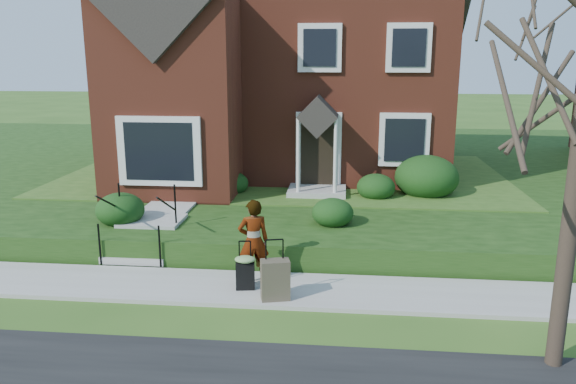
# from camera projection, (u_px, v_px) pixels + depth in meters

# --- Properties ---
(ground) EXTENTS (120.00, 120.00, 0.00)m
(ground) POSITION_uv_depth(u_px,v_px,m) (240.00, 290.00, 10.78)
(ground) COLOR #2D5119
(ground) RESTS_ON ground
(sidewalk) EXTENTS (60.00, 1.60, 0.08)m
(sidewalk) POSITION_uv_depth(u_px,v_px,m) (240.00, 288.00, 10.78)
(sidewalk) COLOR #9E9B93
(sidewalk) RESTS_ON ground
(terrace) EXTENTS (44.00, 20.00, 0.60)m
(terrace) POSITION_uv_depth(u_px,v_px,m) (399.00, 169.00, 20.87)
(terrace) COLOR #17340E
(terrace) RESTS_ON ground
(walkway) EXTENTS (1.20, 6.00, 0.06)m
(walkway) POSITION_uv_depth(u_px,v_px,m) (184.00, 194.00, 15.71)
(walkway) COLOR #9E9B93
(walkway) RESTS_ON terrace
(main_house) EXTENTS (10.40, 10.20, 9.40)m
(main_house) POSITION_uv_depth(u_px,v_px,m) (283.00, 29.00, 18.86)
(main_house) COLOR brown
(main_house) RESTS_ON terrace
(front_steps) EXTENTS (1.40, 2.02, 1.50)m
(front_steps) POSITION_uv_depth(u_px,v_px,m) (146.00, 233.00, 12.70)
(front_steps) COLOR #9E9B93
(front_steps) RESTS_ON ground
(foundation_shrubs) EXTENTS (9.76, 4.96, 1.24)m
(foundation_shrubs) POSITION_uv_depth(u_px,v_px,m) (319.00, 181.00, 15.12)
(foundation_shrubs) COLOR black
(foundation_shrubs) RESTS_ON terrace
(woman) EXTENTS (0.70, 0.57, 1.65)m
(woman) POSITION_uv_depth(u_px,v_px,m) (253.00, 241.00, 10.83)
(woman) COLOR #999999
(woman) RESTS_ON sidewalk
(suitcase_black) EXTENTS (0.43, 0.37, 0.94)m
(suitcase_black) POSITION_uv_depth(u_px,v_px,m) (245.00, 271.00, 10.57)
(suitcase_black) COLOR black
(suitcase_black) RESTS_ON sidewalk
(suitcase_olive) EXTENTS (0.57, 0.41, 1.12)m
(suitcase_olive) POSITION_uv_depth(u_px,v_px,m) (275.00, 280.00, 10.12)
(suitcase_olive) COLOR #4E4434
(suitcase_olive) RESTS_ON sidewalk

